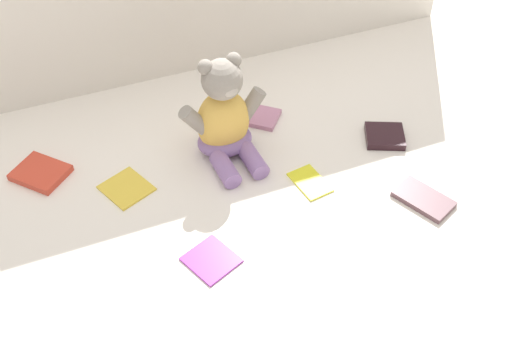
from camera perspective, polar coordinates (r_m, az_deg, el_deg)
ground_plane at (r=1.50m, az=-1.38°, el=-0.28°), size 3.20×3.20×0.00m
teddy_bear at (r=1.50m, az=-2.88°, el=4.67°), size 0.22×0.20×0.27m
book_case_0 at (r=1.58m, az=-19.02°, el=-0.20°), size 0.15×0.15×0.02m
book_case_1 at (r=1.49m, az=-11.73°, el=-1.52°), size 0.13×0.14×0.01m
book_case_2 at (r=1.66m, az=-0.10°, el=5.01°), size 0.15×0.14×0.01m
book_case_3 at (r=1.33m, az=-4.10°, el=-8.05°), size 0.12×0.13×0.01m
book_case_5 at (r=1.48m, az=4.95°, el=-1.02°), size 0.08×0.11×0.01m
book_case_6 at (r=1.49m, az=15.01°, el=-2.52°), size 0.12×0.15×0.01m
book_case_7 at (r=1.62m, az=11.64°, el=3.09°), size 0.12×0.12×0.02m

